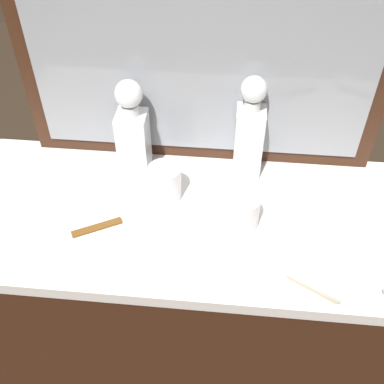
{
  "coord_description": "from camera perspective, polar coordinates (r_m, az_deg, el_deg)",
  "views": [
    {
      "loc": [
        0.08,
        -0.81,
        1.81
      ],
      "look_at": [
        0.0,
        0.0,
        1.01
      ],
      "focal_mm": 43.96,
      "sensor_mm": 36.0,
      "label": 1
    }
  ],
  "objects": [
    {
      "name": "crystal_decanter_right",
      "position": [
        1.26,
        -7.15,
        6.65
      ],
      "size": [
        0.08,
        0.08,
        0.28
      ],
      "color": "white",
      "rests_on": "dresser"
    },
    {
      "name": "crystal_decanter_far_left",
      "position": [
        1.25,
        6.92,
        6.69
      ],
      "size": [
        0.07,
        0.07,
        0.29
      ],
      "color": "white",
      "rests_on": "dresser"
    },
    {
      "name": "dresser",
      "position": [
        1.57,
        0.0,
        -14.37
      ],
      "size": [
        1.21,
        0.51,
        0.93
      ],
      "color": "#381E11",
      "rests_on": "ground_plane"
    },
    {
      "name": "dresser_mirror",
      "position": [
        1.21,
        1.12,
        14.59
      ],
      "size": [
        0.94,
        0.03,
        0.55
      ],
      "color": "#381E11",
      "rests_on": "dresser"
    },
    {
      "name": "crystal_tumbler_far_right",
      "position": [
        1.21,
        -3.31,
        0.95
      ],
      "size": [
        0.08,
        0.08,
        0.1
      ],
      "color": "white",
      "rests_on": "dresser"
    },
    {
      "name": "ground_plane",
      "position": [
        1.98,
        0.0,
        -21.39
      ],
      "size": [
        6.0,
        6.0,
        0.0
      ],
      "primitive_type": "plane",
      "color": "#2D2319"
    },
    {
      "name": "crystal_tumbler_front",
      "position": [
        1.15,
        6.14,
        -2.55
      ],
      "size": [
        0.08,
        0.08,
        0.09
      ],
      "color": "white",
      "rests_on": "dresser"
    },
    {
      "name": "silver_brush_right",
      "position": [
        1.09,
        14.97,
        -10.24
      ],
      "size": [
        0.15,
        0.12,
        0.02
      ],
      "color": "#B7A88C",
      "rests_on": "dresser"
    },
    {
      "name": "tortoiseshell_comb",
      "position": [
        1.19,
        -11.46,
        -4.23
      ],
      "size": [
        0.12,
        0.08,
        0.01
      ],
      "color": "brown",
      "rests_on": "dresser"
    }
  ]
}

